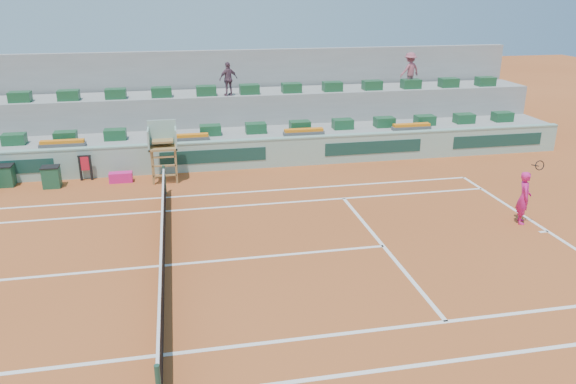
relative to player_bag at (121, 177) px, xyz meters
name	(u,v)px	position (x,y,z in m)	size (l,w,h in m)	color
ground	(164,266)	(1.73, -7.64, -0.20)	(90.00, 90.00, 0.00)	#A2491F
seating_tier_lower	(165,145)	(1.73, 3.06, 0.40)	(36.00, 4.00, 1.20)	#989895
seating_tier_upper	(164,122)	(1.73, 4.66, 1.10)	(36.00, 2.40, 2.60)	#989895
stadium_back_wall	(163,97)	(1.73, 6.26, 2.00)	(36.00, 0.40, 4.40)	#989895
player_bag	(121,177)	(0.00, 0.00, 0.00)	(0.89, 0.40, 0.40)	#E01D7A
spectator_mid	(228,79)	(4.74, 3.77, 3.16)	(0.89, 0.37, 1.52)	#674454
spectator_right	(410,70)	(13.72, 4.28, 3.26)	(1.10, 0.63, 1.71)	#A0505E
court_lines	(164,266)	(1.73, -7.64, -0.19)	(23.89, 11.09, 0.01)	white
tennis_net	(163,248)	(1.73, -7.64, 0.33)	(0.10, 11.97, 1.10)	black
advertising_hoarding	(165,158)	(1.75, 0.86, 0.44)	(36.00, 0.34, 1.26)	#8EB3A4
umpire_chair	(163,143)	(1.73, -0.15, 1.34)	(1.10, 0.90, 2.40)	olive
seat_row_lower	(164,132)	(1.73, 2.16, 1.22)	(32.90, 0.60, 0.44)	#1A4E2B
seat_row_upper	(162,92)	(1.73, 4.06, 2.62)	(32.90, 0.60, 0.44)	#1A4E2B
flower_planters	(126,141)	(0.23, 1.36, 1.14)	(26.80, 0.36, 0.28)	#535353
drink_cooler_a	(51,177)	(-2.55, -0.12, 0.22)	(0.67, 0.58, 0.84)	#18492F
drink_cooler_b	(4,176)	(-4.38, 0.40, 0.22)	(0.76, 0.65, 0.84)	#18492F
towel_rack	(85,166)	(-1.37, 0.51, 0.41)	(0.51, 0.09, 1.03)	black
tennis_player	(524,197)	(13.18, -6.81, 0.68)	(0.64, 0.94, 2.28)	#E01D7A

